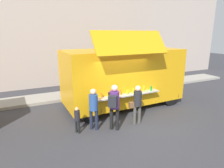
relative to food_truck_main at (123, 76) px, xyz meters
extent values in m
plane|color=#38383D|center=(-0.75, -2.39, -1.55)|extent=(60.00, 60.00, 0.00)
cube|color=#9E998E|center=(-4.01, 2.62, -1.47)|extent=(28.00, 1.60, 0.15)
cube|color=#C0AFA3|center=(-3.01, 6.52, 2.01)|extent=(32.00, 2.40, 7.12)
cube|color=#EFA513|center=(-0.01, 0.02, 0.01)|extent=(5.80, 2.58, 2.52)
cube|color=#EFA513|center=(-0.54, -1.55, 1.67)|extent=(3.17, 0.79, 0.92)
cube|color=black|center=(-0.55, -1.15, 0.32)|extent=(3.00, 0.17, 1.14)
cube|color=#B7B7BC|center=(-0.55, -1.37, -0.52)|extent=(3.17, 0.42, 0.05)
cylinder|color=orange|center=(-1.75, -1.39, -0.38)|extent=(0.07, 0.07, 0.23)
cylinder|color=black|center=(-1.45, -1.44, -0.38)|extent=(0.07, 0.07, 0.23)
cylinder|color=silver|center=(-1.13, -1.34, -0.38)|extent=(0.06, 0.06, 0.22)
cylinder|color=orange|center=(-0.86, -1.33, -0.37)|extent=(0.06, 0.06, 0.24)
cylinder|color=yellow|center=(-0.55, -1.39, -0.40)|extent=(0.06, 0.06, 0.20)
cylinder|color=yellow|center=(-0.25, -1.35, -0.38)|extent=(0.08, 0.08, 0.22)
cylinder|color=black|center=(0.06, -1.31, -0.40)|extent=(0.08, 0.08, 0.19)
cylinder|color=yellow|center=(0.33, -1.31, -0.37)|extent=(0.08, 0.08, 0.26)
cylinder|color=green|center=(0.66, -1.39, -0.38)|extent=(0.08, 0.08, 0.22)
cube|color=black|center=(2.82, 0.09, 0.47)|extent=(0.13, 2.08, 1.11)
cylinder|color=black|center=(2.14, 1.15, -1.10)|extent=(0.90, 0.28, 0.90)
cylinder|color=black|center=(2.19, -1.00, -1.10)|extent=(0.90, 0.28, 0.90)
cylinder|color=black|center=(-2.20, 1.04, -1.10)|extent=(0.90, 0.28, 0.90)
cylinder|color=black|center=(-2.15, -1.10, -1.10)|extent=(0.90, 0.28, 0.90)
cylinder|color=#305B3A|center=(3.77, 2.32, -1.09)|extent=(0.60, 0.60, 0.91)
cylinder|color=#4B4A45|center=(-0.61, -2.07, -1.16)|extent=(0.12, 0.12, 0.79)
cylinder|color=#4B4A45|center=(-0.40, -2.10, -1.16)|extent=(0.12, 0.12, 0.79)
cylinder|color=#252529|center=(-0.50, -2.09, -0.47)|extent=(0.33, 0.33, 0.59)
sphere|color=beige|center=(-0.50, -2.09, -0.06)|extent=(0.22, 0.22, 0.22)
cube|color=brown|center=(-0.76, -2.06, -0.71)|extent=(0.21, 0.16, 0.23)
cylinder|color=black|center=(-1.63, -2.05, -1.12)|extent=(0.14, 0.14, 0.86)
cylinder|color=black|center=(-1.45, -2.20, -1.12)|extent=(0.14, 0.14, 0.86)
cylinder|color=#552B78|center=(-1.54, -2.13, -0.36)|extent=(0.36, 0.36, 0.65)
sphere|color=beige|center=(-1.54, -2.13, 0.09)|extent=(0.24, 0.24, 0.24)
cube|color=#232529|center=(-1.72, -2.34, -0.32)|extent=(0.35, 0.34, 0.42)
cylinder|color=#1E2438|center=(-2.32, -1.72, -1.15)|extent=(0.13, 0.13, 0.79)
cylinder|color=#1E2438|center=(-2.16, -1.86, -1.15)|extent=(0.13, 0.13, 0.79)
cylinder|color=#2B4F90|center=(-2.24, -1.79, -0.46)|extent=(0.33, 0.33, 0.60)
sphere|color=beige|center=(-2.24, -1.79, -0.04)|extent=(0.22, 0.22, 0.22)
cylinder|color=black|center=(-2.91, -1.73, -1.30)|extent=(0.08, 0.08, 0.49)
cylinder|color=black|center=(-2.84, -1.84, -1.30)|extent=(0.08, 0.08, 0.49)
cylinder|color=#24222A|center=(-2.87, -1.78, -0.87)|extent=(0.20, 0.20, 0.37)
sphere|color=#E0AF81|center=(-2.87, -1.78, -0.61)|extent=(0.14, 0.14, 0.14)
camera|label=1|loc=(-4.49, -8.10, 1.98)|focal=30.72mm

